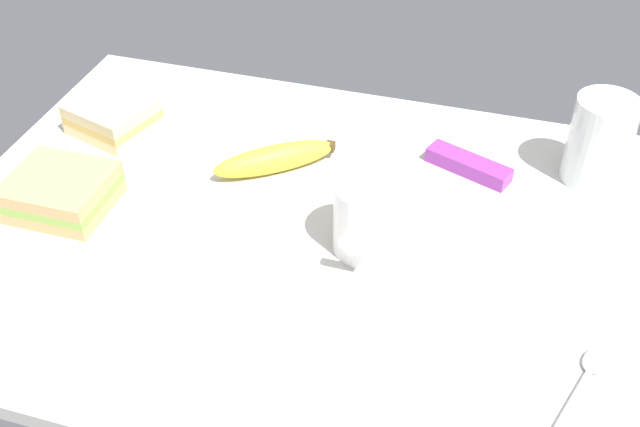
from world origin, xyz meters
TOP-DOWN VIEW (x-y plane):
  - tabletop at (0.00, 0.00)cm, footprint 90.00×64.00cm
  - coffee_mug_black at (5.91, -0.81)cm, footprint 7.95×10.01cm
  - sandwich_main at (-33.45, 12.78)cm, footprint 12.53×11.85cm
  - sandwich_side at (-31.41, -4.06)cm, footprint 11.66×10.50cm
  - glass_of_milk at (30.01, 20.23)cm, footprint 7.73×7.73cm
  - banana at (-9.09, 10.26)cm, footprint 15.03×12.69cm
  - spoon at (30.47, -13.38)cm, footprint 5.82×12.83cm
  - snack_bar at (14.86, 17.07)cm, footprint 11.56×6.88cm
  - paper_napkin at (-13.39, -13.00)cm, footprint 14.09×14.09cm

SIDE VIEW (x-z plane):
  - tabletop at x=0.00cm, z-range 0.00..2.00cm
  - paper_napkin at x=-13.39cm, z-range 2.00..2.30cm
  - spoon at x=30.47cm, z-range 1.98..2.78cm
  - snack_bar at x=14.86cm, z-range 2.00..4.00cm
  - banana at x=-9.09cm, z-range 2.00..5.60cm
  - sandwich_main at x=-33.45cm, z-range 2.00..6.40cm
  - sandwich_side at x=-31.41cm, z-range 2.00..6.40cm
  - coffee_mug_black at x=5.91cm, z-range 2.14..11.05cm
  - glass_of_milk at x=30.01cm, z-range 1.43..12.80cm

